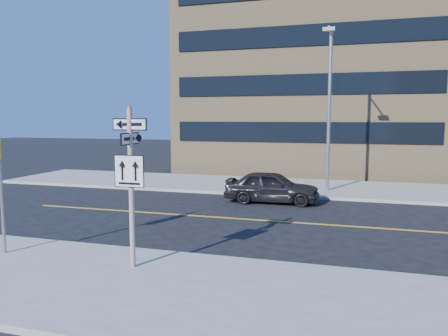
% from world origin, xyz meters
% --- Properties ---
extents(ground, '(120.00, 120.00, 0.00)m').
position_xyz_m(ground, '(0.00, 0.00, 0.00)').
color(ground, black).
rests_on(ground, ground).
extents(sign_pole, '(0.92, 0.92, 4.06)m').
position_xyz_m(sign_pole, '(0.00, -2.51, 2.44)').
color(sign_pole, white).
rests_on(sign_pole, near_sidewalk).
extents(parked_car_a, '(1.91, 4.40, 1.48)m').
position_xyz_m(parked_car_a, '(1.70, 7.63, 0.74)').
color(parked_car_a, black).
rests_on(parked_car_a, ground).
extents(streetlight_a, '(0.55, 2.25, 8.00)m').
position_xyz_m(streetlight_a, '(4.00, 10.76, 4.76)').
color(streetlight_a, gray).
rests_on(streetlight_a, far_sidewalk).
extents(building_brick, '(18.00, 18.00, 18.00)m').
position_xyz_m(building_brick, '(2.00, 25.00, 9.00)').
color(building_brick, tan).
rests_on(building_brick, ground).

